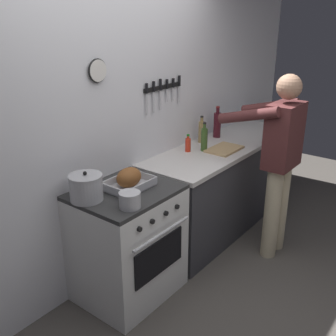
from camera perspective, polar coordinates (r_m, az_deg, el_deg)
ground_plane at (r=3.16m, az=11.84°, el=-21.52°), size 8.00×8.00×0.00m
wall_back at (r=3.23m, az=-8.28°, el=6.26°), size 6.00×0.13×2.60m
counter_block at (r=4.21m, az=7.63°, el=-2.39°), size 2.03×0.65×0.90m
stove at (r=3.19m, az=-5.71°, el=-10.54°), size 0.76×0.67×0.90m
person_cook at (r=3.64m, az=15.52°, el=1.67°), size 0.51×0.63×1.66m
roasting_pan at (r=2.99m, az=-5.55°, el=-1.63°), size 0.35×0.26×0.16m
stock_pot at (r=2.84m, az=-11.56°, el=-2.72°), size 0.24×0.24×0.21m
saucepan at (r=2.70m, az=-5.44°, el=-4.53°), size 0.15×0.15×0.11m
cutting_board at (r=3.85m, az=8.00°, el=2.68°), size 0.36×0.24×0.02m
bottle_olive_oil at (r=3.79m, az=5.16°, el=4.13°), size 0.06×0.06×0.28m
bottle_wine_red at (r=4.22m, az=6.99°, el=6.17°), size 0.08×0.08×0.33m
bottle_vinegar at (r=4.04m, az=4.78°, el=5.20°), size 0.06×0.06×0.27m
bottle_hot_sauce at (r=3.77m, az=2.85°, el=3.35°), size 0.05×0.05×0.17m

